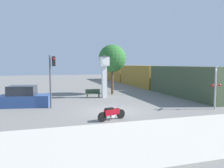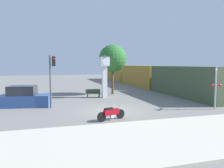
# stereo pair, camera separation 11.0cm
# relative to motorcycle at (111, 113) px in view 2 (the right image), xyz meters

# --- Properties ---
(ground_plane) EXTENTS (120.00, 120.00, 0.00)m
(ground_plane) POSITION_rel_motorcycle_xyz_m (0.86, 2.68, -0.45)
(ground_plane) COLOR slate
(sidewalk_strip) EXTENTS (36.00, 6.00, 0.10)m
(sidewalk_strip) POSITION_rel_motorcycle_xyz_m (0.86, -4.00, -0.40)
(sidewalk_strip) COLOR #BCB7A8
(sidewalk_strip) RESTS_ON ground_plane
(motorcycle) EXTENTS (2.03, 0.84, 0.93)m
(motorcycle) POSITION_rel_motorcycle_xyz_m (0.00, 0.00, 0.00)
(motorcycle) COLOR black
(motorcycle) RESTS_ON ground_plane
(clock_tower) EXTENTS (1.15, 1.15, 4.60)m
(clock_tower) POSITION_rel_motorcycle_xyz_m (1.97, 9.58, 2.60)
(clock_tower) COLOR white
(clock_tower) RESTS_ON ground_plane
(freight_train) EXTENTS (2.80, 37.77, 3.40)m
(freight_train) POSITION_rel_motorcycle_xyz_m (11.08, 20.47, 1.25)
(freight_train) COLOR #425138
(freight_train) RESTS_ON ground_plane
(traffic_light) EXTENTS (0.50, 0.35, 4.37)m
(traffic_light) POSITION_rel_motorcycle_xyz_m (-3.59, 5.19, 2.55)
(traffic_light) COLOR #47474C
(traffic_light) RESTS_ON ground_plane
(railroad_crossing_signal) EXTENTS (0.90, 0.82, 3.54)m
(railroad_crossing_signal) POSITION_rel_motorcycle_xyz_m (9.02, 1.01, 1.49)
(railroad_crossing_signal) COLOR #B7B7BC
(railroad_crossing_signal) RESTS_ON ground_plane
(street_tree) EXTENTS (3.31, 3.31, 6.00)m
(street_tree) POSITION_rel_motorcycle_xyz_m (3.62, 12.02, 3.87)
(street_tree) COLOR brown
(street_tree) RESTS_ON ground_plane
(bench) EXTENTS (1.60, 0.44, 0.92)m
(bench) POSITION_rel_motorcycle_xyz_m (0.76, 9.83, 0.04)
(bench) COLOR #384C38
(bench) RESTS_ON ground_plane
(parked_car) EXTENTS (4.45, 2.49, 1.80)m
(parked_car) POSITION_rel_motorcycle_xyz_m (-5.92, 6.54, 0.30)
(parked_car) COLOR #2D4C8C
(parked_car) RESTS_ON ground_plane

